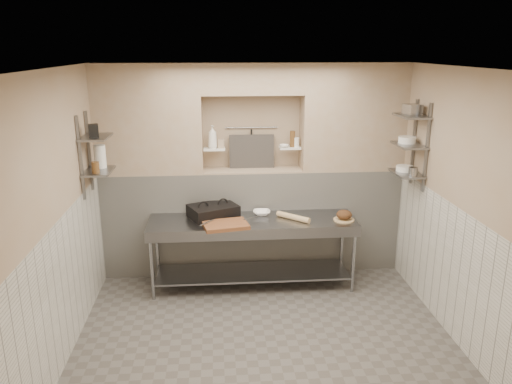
{
  "coord_description": "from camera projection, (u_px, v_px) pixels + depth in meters",
  "views": [
    {
      "loc": [
        -0.47,
        -4.69,
        2.99
      ],
      "look_at": [
        -0.02,
        0.9,
        1.35
      ],
      "focal_mm": 35.0,
      "sensor_mm": 36.0,
      "label": 1
    }
  ],
  "objects": [
    {
      "name": "jug_left",
      "position": [
        100.0,
        156.0,
        5.86
      ],
      "size": [
        0.13,
        0.13,
        0.27
      ],
      "primitive_type": "cylinder",
      "color": "white",
      "rests_on": "wall_shelf_left_lower"
    },
    {
      "name": "box_left_upper",
      "position": [
        93.0,
        131.0,
        5.57
      ],
      "size": [
        0.13,
        0.13,
        0.15
      ],
      "primitive_type": "cube",
      "rotation": [
        0.0,
        0.0,
        0.28
      ],
      "color": "black",
      "rests_on": "wall_shelf_left_upper"
    },
    {
      "name": "wall_back",
      "position": [
        251.0,
        166.0,
        6.88
      ],
      "size": [
        4.0,
        0.1,
        2.8
      ],
      "primitive_type": "cube",
      "color": "#A08F7C",
      "rests_on": "ground"
    },
    {
      "name": "bread_loaf",
      "position": [
        344.0,
        215.0,
        6.22
      ],
      "size": [
        0.2,
        0.2,
        0.12
      ],
      "primitive_type": "ellipsoid",
      "color": "#4C2D19",
      "rests_on": "bread_board"
    },
    {
      "name": "wall_right",
      "position": [
        463.0,
        207.0,
        5.13
      ],
      "size": [
        0.1,
        3.9,
        2.8
      ],
      "primitive_type": "cube",
      "color": "#A08F7C",
      "rests_on": "ground"
    },
    {
      "name": "wall_shelf_right_lower",
      "position": [
        407.0,
        173.0,
        6.09
      ],
      "size": [
        0.3,
        0.5,
        0.02
      ],
      "primitive_type": "cube",
      "color": "slate",
      "rests_on": "wall_right"
    },
    {
      "name": "mixing_bowl",
      "position": [
        262.0,
        213.0,
        6.44
      ],
      "size": [
        0.23,
        0.23,
        0.05
      ],
      "primitive_type": "imported",
      "rotation": [
        0.0,
        0.0,
        -0.04
      ],
      "color": "white",
      "rests_on": "prep_table"
    },
    {
      "name": "backwall_lower",
      "position": [
        252.0,
        220.0,
        6.84
      ],
      "size": [
        4.0,
        0.4,
        1.4
      ],
      "primitive_type": "cube",
      "color": "silver",
      "rests_on": "floor"
    },
    {
      "name": "wall_left",
      "position": [
        54.0,
        218.0,
        4.81
      ],
      "size": [
        0.1,
        3.9,
        2.8
      ],
      "primitive_type": "cube",
      "color": "#A08F7C",
      "rests_on": "ground"
    },
    {
      "name": "alcove_shelf_left",
      "position": [
        214.0,
        149.0,
        6.52
      ],
      "size": [
        0.28,
        0.16,
        0.02
      ],
      "primitive_type": "cube",
      "color": "white",
      "rests_on": "backwall_lower"
    },
    {
      "name": "cutting_board",
      "position": [
        226.0,
        225.0,
        6.0
      ],
      "size": [
        0.59,
        0.46,
        0.05
      ],
      "primitive_type": "cube",
      "rotation": [
        0.0,
        0.0,
        0.2
      ],
      "color": "brown",
      "rests_on": "prep_table"
    },
    {
      "name": "bowl_right",
      "position": [
        405.0,
        168.0,
        6.15
      ],
      "size": [
        0.21,
        0.21,
        0.06
      ],
      "primitive_type": "cylinder",
      "color": "white",
      "rests_on": "wall_shelf_right_lower"
    },
    {
      "name": "backwall_pillar_left",
      "position": [
        149.0,
        119.0,
        6.35
      ],
      "size": [
        1.35,
        0.4,
        1.4
      ],
      "primitive_type": "cube",
      "color": "#A08F7C",
      "rests_on": "backwall_lower"
    },
    {
      "name": "condiment_a",
      "position": [
        293.0,
        139.0,
        6.57
      ],
      "size": [
        0.06,
        0.06,
        0.21
      ],
      "primitive_type": "cylinder",
      "color": "brown",
      "rests_on": "alcove_shelf_right"
    },
    {
      "name": "alcove_shelf_right",
      "position": [
        290.0,
        148.0,
        6.6
      ],
      "size": [
        0.28,
        0.16,
        0.02
      ],
      "primitive_type": "cube",
      "color": "white",
      "rests_on": "backwall_lower"
    },
    {
      "name": "floor",
      "position": [
        265.0,
        340.0,
        5.38
      ],
      "size": [
        4.0,
        3.9,
        0.1
      ],
      "primitive_type": "cube",
      "color": "#4B4742",
      "rests_on": "ground"
    },
    {
      "name": "splash_panel",
      "position": [
        252.0,
        151.0,
        6.67
      ],
      "size": [
        0.6,
        0.08,
        0.45
      ],
      "primitive_type": "cube",
      "rotation": [
        -0.14,
        0.0,
        0.0
      ],
      "color": "#383330",
      "rests_on": "alcove_sill"
    },
    {
      "name": "backwall_pillar_right",
      "position": [
        353.0,
        117.0,
        6.55
      ],
      "size": [
        1.35,
        0.4,
        1.4
      ],
      "primitive_type": "cube",
      "color": "#A08F7C",
      "rests_on": "backwall_lower"
    },
    {
      "name": "bowl_right_mid",
      "position": [
        407.0,
        140.0,
        6.05
      ],
      "size": [
        0.21,
        0.21,
        0.08
      ],
      "primitive_type": "cylinder",
      "color": "white",
      "rests_on": "wall_shelf_right_mid"
    },
    {
      "name": "wall_front",
      "position": [
        298.0,
        316.0,
        3.06
      ],
      "size": [
        4.0,
        0.1,
        2.8
      ],
      "primitive_type": "cube",
      "color": "#A08F7C",
      "rests_on": "ground"
    },
    {
      "name": "ceiling",
      "position": [
        266.0,
        62.0,
        4.56
      ],
      "size": [
        4.0,
        3.9,
        0.1
      ],
      "primitive_type": "cube",
      "color": "silver",
      "rests_on": "ground"
    },
    {
      "name": "jar_alcove",
      "position": [
        221.0,
        144.0,
        6.51
      ],
      "size": [
        0.08,
        0.08,
        0.12
      ],
      "primitive_type": "cube",
      "color": "#A08F7C",
      "rests_on": "alcove_shelf_left"
    },
    {
      "name": "rolling_pin",
      "position": [
        293.0,
        217.0,
        6.25
      ],
      "size": [
        0.4,
        0.37,
        0.07
      ],
      "primitive_type": "cylinder",
      "rotation": [
        1.57,
        0.0,
        0.84
      ],
      "color": "#D8B27E",
      "rests_on": "prep_table"
    },
    {
      "name": "basket_right",
      "position": [
        412.0,
        110.0,
        5.87
      ],
      "size": [
        0.2,
        0.23,
        0.13
      ],
      "primitive_type": "cube",
      "rotation": [
        0.0,
        0.0,
        0.19
      ],
      "color": "gray",
      "rests_on": "wall_shelf_right_upper"
    },
    {
      "name": "bowl_alcove",
      "position": [
        284.0,
        146.0,
        6.56
      ],
      "size": [
        0.13,
        0.13,
        0.04
      ],
      "primitive_type": "imported",
      "rotation": [
        0.0,
        0.0,
        -0.08
      ],
      "color": "white",
      "rests_on": "alcove_shelf_right"
    },
    {
      "name": "wall_shelf_right_mid",
      "position": [
        409.0,
        145.0,
        5.99
      ],
      "size": [
        0.3,
        0.5,
        0.02
      ],
      "primitive_type": "cube",
      "color": "slate",
      "rests_on": "wall_right"
    },
    {
      "name": "wall_shelf_left_lower",
      "position": [
        99.0,
        171.0,
        5.78
      ],
      "size": [
        0.3,
        0.5,
        0.02
      ],
      "primitive_type": "cube",
      "color": "slate",
      "rests_on": "wall_left"
    },
    {
      "name": "bottle_soap",
      "position": [
        213.0,
        137.0,
        6.46
      ],
      "size": [
        0.15,
        0.15,
        0.3
      ],
      "primitive_type": "imported",
      "rotation": [
        0.0,
        0.0,
        0.39
      ],
      "color": "white",
      "rests_on": "alcove_shelf_left"
    },
    {
      "name": "shelf_rail_left_a",
      "position": [
        89.0,
        151.0,
        5.9
      ],
      "size": [
        0.03,
        0.03,
        0.95
      ],
      "primitive_type": "cube",
      "color": "slate",
      "rests_on": "wall_left"
    },
    {
      "name": "canister_right",
      "position": [
        413.0,
        172.0,
        5.89
      ],
      "size": [
        0.11,
        0.11,
        0.11
      ],
      "primitive_type": "cylinder",
      "color": "gray",
      "rests_on": "wall_shelf_right_lower"
    },
    {
      "name": "shelf_rail_right_b",
      "position": [
        427.0,
        148.0,
        5.81
      ],
      "size": [
        0.03,
        0.03,
        1.05
      ],
      "primitive_type": "cube",
      "color": "slate",
      "rests_on": "wall_right"
    },
    {
      "name": "bread_board",
      "position": [
        344.0,
        220.0,
        6.24
      ],
      "size": [
        0.26,
        0.26,
        0.01
      ],
      "primitive_type": "cylinder",
      "color": "#D8B27E",
      "rests_on": "prep_table"
    },
    {
      "name": "backwall_header",
      "position": [
        252.0,
        79.0,
        6.31
      ],
      "size": [
        1.3,
        0.4,
        0.4
      ],
      "primitive_type": "cube",
      "color": "#A08F7C",
      "rests_on": "backwall_lower"
    },
    {
      "name": "utensil_rail",
      "position": [
        251.0,
        128.0,
        6.65
      ],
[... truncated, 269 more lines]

